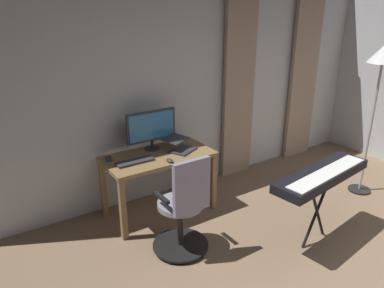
{
  "coord_description": "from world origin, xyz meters",
  "views": [
    {
      "loc": [
        2.63,
        0.99,
        2.32
      ],
      "look_at": [
        0.8,
        -1.81,
        1.03
      ],
      "focal_mm": 34.63,
      "sensor_mm": 36.0,
      "label": 1
    }
  ],
  "objects_px": {
    "computer_mouse": "(170,161)",
    "desk": "(159,163)",
    "computer_keyboard": "(135,162)",
    "cell_phone_face_up": "(109,159)",
    "laptop": "(180,146)",
    "piano_keyboard": "(322,177)",
    "computer_monitor": "(151,127)",
    "floor_lamp": "(382,67)",
    "office_chair": "(184,210)"
  },
  "relations": [
    {
      "from": "office_chair",
      "to": "cell_phone_face_up",
      "type": "relative_size",
      "value": 7.2
    },
    {
      "from": "computer_monitor",
      "to": "cell_phone_face_up",
      "type": "bearing_deg",
      "value": 2.51
    },
    {
      "from": "computer_mouse",
      "to": "cell_phone_face_up",
      "type": "relative_size",
      "value": 0.69
    },
    {
      "from": "computer_keyboard",
      "to": "piano_keyboard",
      "type": "xyz_separation_m",
      "value": [
        -1.36,
        1.33,
        0.0
      ]
    },
    {
      "from": "floor_lamp",
      "to": "piano_keyboard",
      "type": "bearing_deg",
      "value": 16.07
    },
    {
      "from": "desk",
      "to": "laptop",
      "type": "xyz_separation_m",
      "value": [
        -0.28,
        0.02,
        0.16
      ]
    },
    {
      "from": "laptop",
      "to": "cell_phone_face_up",
      "type": "relative_size",
      "value": 2.86
    },
    {
      "from": "computer_monitor",
      "to": "floor_lamp",
      "type": "xyz_separation_m",
      "value": [
        -2.41,
        1.19,
        0.62
      ]
    },
    {
      "from": "computer_keyboard",
      "to": "cell_phone_face_up",
      "type": "xyz_separation_m",
      "value": [
        0.2,
        -0.24,
        -0.01
      ]
    },
    {
      "from": "office_chair",
      "to": "floor_lamp",
      "type": "relative_size",
      "value": 0.55
    },
    {
      "from": "computer_mouse",
      "to": "computer_keyboard",
      "type": "bearing_deg",
      "value": -30.99
    },
    {
      "from": "office_chair",
      "to": "computer_mouse",
      "type": "distance_m",
      "value": 0.64
    },
    {
      "from": "computer_monitor",
      "to": "computer_keyboard",
      "type": "bearing_deg",
      "value": 37.46
    },
    {
      "from": "laptop",
      "to": "floor_lamp",
      "type": "relative_size",
      "value": 0.22
    },
    {
      "from": "office_chair",
      "to": "cell_phone_face_up",
      "type": "bearing_deg",
      "value": 108.78
    },
    {
      "from": "computer_mouse",
      "to": "desk",
      "type": "bearing_deg",
      "value": -88.84
    },
    {
      "from": "computer_keyboard",
      "to": "cell_phone_face_up",
      "type": "relative_size",
      "value": 2.85
    },
    {
      "from": "computer_monitor",
      "to": "computer_mouse",
      "type": "relative_size",
      "value": 6.06
    },
    {
      "from": "computer_keyboard",
      "to": "cell_phone_face_up",
      "type": "distance_m",
      "value": 0.31
    },
    {
      "from": "desk",
      "to": "computer_monitor",
      "type": "bearing_deg",
      "value": -98.42
    },
    {
      "from": "computer_keyboard",
      "to": "laptop",
      "type": "height_order",
      "value": "laptop"
    },
    {
      "from": "desk",
      "to": "floor_lamp",
      "type": "distance_m",
      "value": 2.81
    },
    {
      "from": "laptop",
      "to": "piano_keyboard",
      "type": "relative_size",
      "value": 0.33
    },
    {
      "from": "cell_phone_face_up",
      "to": "piano_keyboard",
      "type": "distance_m",
      "value": 2.21
    },
    {
      "from": "computer_keyboard",
      "to": "piano_keyboard",
      "type": "distance_m",
      "value": 1.9
    },
    {
      "from": "desk",
      "to": "computer_keyboard",
      "type": "distance_m",
      "value": 0.34
    },
    {
      "from": "office_chair",
      "to": "computer_keyboard",
      "type": "relative_size",
      "value": 2.53
    },
    {
      "from": "piano_keyboard",
      "to": "computer_monitor",
      "type": "bearing_deg",
      "value": -64.83
    },
    {
      "from": "computer_monitor",
      "to": "computer_keyboard",
      "type": "xyz_separation_m",
      "value": [
        0.34,
        0.26,
        -0.25
      ]
    },
    {
      "from": "desk",
      "to": "computer_keyboard",
      "type": "height_order",
      "value": "computer_keyboard"
    },
    {
      "from": "office_chair",
      "to": "piano_keyboard",
      "type": "bearing_deg",
      "value": -26.24
    },
    {
      "from": "office_chair",
      "to": "floor_lamp",
      "type": "height_order",
      "value": "floor_lamp"
    },
    {
      "from": "office_chair",
      "to": "computer_monitor",
      "type": "xyz_separation_m",
      "value": [
        -0.2,
        -1.0,
        0.51
      ]
    },
    {
      "from": "laptop",
      "to": "computer_mouse",
      "type": "distance_m",
      "value": 0.36
    },
    {
      "from": "laptop",
      "to": "computer_mouse",
      "type": "height_order",
      "value": "laptop"
    },
    {
      "from": "desk",
      "to": "laptop",
      "type": "height_order",
      "value": "laptop"
    },
    {
      "from": "cell_phone_face_up",
      "to": "piano_keyboard",
      "type": "bearing_deg",
      "value": 147.81
    },
    {
      "from": "cell_phone_face_up",
      "to": "piano_keyboard",
      "type": "relative_size",
      "value": 0.12
    },
    {
      "from": "computer_monitor",
      "to": "computer_mouse",
      "type": "distance_m",
      "value": 0.51
    },
    {
      "from": "piano_keyboard",
      "to": "floor_lamp",
      "type": "bearing_deg",
      "value": -171.57
    },
    {
      "from": "laptop",
      "to": "computer_mouse",
      "type": "xyz_separation_m",
      "value": [
        0.27,
        0.23,
        -0.03
      ]
    },
    {
      "from": "computer_mouse",
      "to": "piano_keyboard",
      "type": "bearing_deg",
      "value": 132.65
    },
    {
      "from": "office_chair",
      "to": "laptop",
      "type": "xyz_separation_m",
      "value": [
        -0.44,
        -0.78,
        0.3
      ]
    },
    {
      "from": "laptop",
      "to": "floor_lamp",
      "type": "distance_m",
      "value": 2.51
    },
    {
      "from": "desk",
      "to": "cell_phone_face_up",
      "type": "height_order",
      "value": "cell_phone_face_up"
    },
    {
      "from": "laptop",
      "to": "computer_mouse",
      "type": "bearing_deg",
      "value": 14.46
    },
    {
      "from": "desk",
      "to": "piano_keyboard",
      "type": "distance_m",
      "value": 1.74
    },
    {
      "from": "computer_monitor",
      "to": "computer_keyboard",
      "type": "relative_size",
      "value": 1.48
    },
    {
      "from": "desk",
      "to": "laptop",
      "type": "relative_size",
      "value": 2.96
    },
    {
      "from": "laptop",
      "to": "cell_phone_face_up",
      "type": "height_order",
      "value": "laptop"
    }
  ]
}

